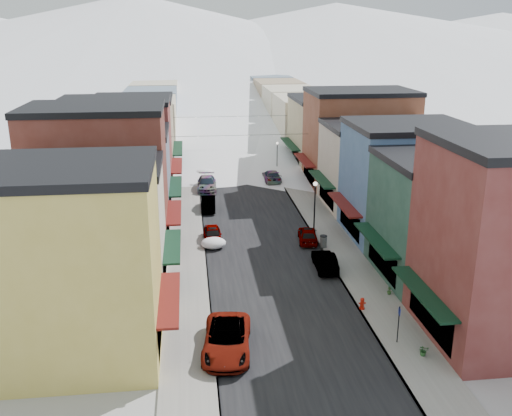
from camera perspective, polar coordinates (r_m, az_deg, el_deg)
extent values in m
plane|color=gray|center=(33.12, 5.23, -16.37)|extent=(600.00, 600.00, 0.00)
cube|color=black|center=(88.94, -2.73, 5.66)|extent=(10.00, 160.00, 0.01)
cube|color=gray|center=(88.72, -7.01, 5.56)|extent=(3.20, 160.00, 0.15)
cube|color=gray|center=(89.62, 1.50, 5.81)|extent=(3.20, 160.00, 0.15)
cube|color=slate|center=(88.72, -6.00, 5.60)|extent=(0.10, 160.00, 0.15)
cube|color=slate|center=(89.42, 0.51, 5.79)|extent=(0.10, 160.00, 0.15)
cube|color=gold|center=(34.16, -18.32, -5.65)|extent=(10.00, 8.50, 11.00)
cube|color=black|center=(32.41, -19.29, 3.74)|extent=(10.20, 8.70, 0.50)
cube|color=#5E1310|center=(34.41, -8.67, -8.95)|extent=(1.20, 7.22, 0.15)
cube|color=beige|center=(42.30, -16.06, -2.37)|extent=(10.00, 8.00, 9.00)
cube|color=black|center=(40.97, -16.62, 3.88)|extent=(10.20, 8.20, 0.50)
cube|color=black|center=(42.18, -8.38, -3.79)|extent=(1.20, 6.80, 0.15)
cube|color=maroon|center=(49.49, -15.41, 2.40)|extent=(11.00, 8.00, 12.00)
cube|color=black|center=(48.29, -16.01, 9.57)|extent=(11.20, 8.20, 0.50)
cube|color=#5E1310|center=(49.72, -8.19, -0.43)|extent=(1.20, 6.80, 0.15)
cube|color=slate|center=(58.01, -13.63, 2.95)|extent=(10.00, 9.00, 8.50)
cube|color=black|center=(57.07, -13.95, 7.32)|extent=(10.20, 9.20, 0.50)
cube|color=black|center=(57.86, -8.04, 2.17)|extent=(1.20, 7.65, 0.15)
cube|color=maroon|center=(66.61, -13.71, 5.70)|extent=(12.00, 9.00, 10.50)
cube|color=black|center=(65.74, -14.06, 10.39)|extent=(12.20, 9.20, 0.50)
cube|color=#5E1310|center=(66.58, -7.93, 4.22)|extent=(1.20, 7.65, 0.15)
cube|color=#8C795B|center=(76.36, -12.11, 6.91)|extent=(10.00, 11.00, 9.50)
cube|color=black|center=(75.62, -12.36, 10.64)|extent=(10.20, 11.20, 0.50)
cube|color=black|center=(76.35, -7.83, 5.95)|extent=(1.20, 9.35, 0.15)
cube|color=black|center=(36.18, 16.36, -8.11)|extent=(1.20, 7.65, 0.15)
cube|color=#1E4034|center=(45.53, 18.68, -1.20)|extent=(10.00, 9.00, 9.00)
cube|color=black|center=(44.30, 19.28, 4.63)|extent=(10.20, 9.20, 0.50)
cube|color=black|center=(43.89, 11.88, -3.12)|extent=(1.20, 7.65, 0.15)
cube|color=#3B5C87|center=(53.28, 14.71, 2.41)|extent=(10.00, 9.00, 10.00)
cube|color=black|center=(52.20, 15.15, 7.97)|extent=(10.20, 9.20, 0.50)
cube|color=#5E1310|center=(52.01, 8.80, 0.36)|extent=(1.20, 7.65, 0.15)
cube|color=#BFB19A|center=(61.81, 12.12, 3.95)|extent=(11.00, 9.00, 8.50)
cube|color=black|center=(60.93, 12.39, 8.06)|extent=(11.20, 9.20, 0.50)
cube|color=black|center=(60.39, 6.56, 2.88)|extent=(1.20, 7.65, 0.15)
cube|color=brown|center=(70.06, 10.24, 6.71)|extent=(12.00, 9.00, 11.00)
cube|color=black|center=(69.23, 10.50, 11.38)|extent=(12.20, 9.20, 0.50)
cube|color=#5E1310|center=(68.92, 4.86, 4.79)|extent=(1.20, 7.65, 0.15)
cube|color=tan|center=(79.45, 7.43, 7.38)|extent=(10.00, 11.00, 9.00)
cube|color=black|center=(78.75, 7.57, 10.78)|extent=(10.20, 11.20, 0.50)
cube|color=black|center=(78.52, 3.40, 6.41)|extent=(1.20, 9.35, 0.15)
cube|color=gray|center=(90.18, -10.89, 8.11)|extent=(9.00, 13.00, 8.00)
cube|color=gray|center=(91.86, 5.02, 8.53)|extent=(9.00, 13.00, 8.00)
cube|color=gray|center=(103.99, -10.40, 9.38)|extent=(9.00, 13.00, 8.00)
cube|color=gray|center=(105.46, 3.47, 9.75)|extent=(9.00, 13.00, 8.00)
cube|color=gray|center=(117.85, -10.03, 10.35)|extent=(9.00, 13.00, 8.00)
cube|color=gray|center=(119.14, 2.27, 10.68)|extent=(9.00, 13.00, 8.00)
cube|color=gray|center=(131.74, -9.73, 11.11)|extent=(9.00, 13.00, 8.00)
cube|color=gray|center=(132.89, 1.31, 11.41)|extent=(9.00, 13.00, 8.00)
cube|color=silver|center=(252.16, -5.60, 14.76)|extent=(360.00, 40.00, 12.00)
cone|color=white|center=(302.73, -11.87, 17.04)|extent=(300.00, 300.00, 34.00)
cone|color=white|center=(306.41, 7.91, 16.87)|extent=(320.00, 320.00, 30.00)
cone|color=white|center=(362.49, 23.14, 15.46)|extent=(280.00, 280.00, 26.00)
cylinder|color=black|center=(68.18, -1.57, 7.28)|extent=(16.40, 0.04, 0.04)
cylinder|color=black|center=(82.93, -2.54, 9.13)|extent=(16.40, 0.04, 0.04)
imported|color=silver|center=(34.68, -2.93, -12.99)|extent=(3.42, 6.23, 1.65)
imported|color=#AAADB2|center=(51.37, -4.37, -2.67)|extent=(1.67, 4.01, 1.36)
imported|color=black|center=(60.25, -4.78, 0.41)|extent=(1.63, 4.20, 1.37)
imported|color=#A5A7AD|center=(67.65, -4.94, 2.44)|extent=(2.41, 5.55, 1.59)
imported|color=black|center=(45.86, 6.90, -5.28)|extent=(1.68, 4.37, 1.42)
imported|color=gray|center=(51.42, 5.19, -2.66)|extent=(2.19, 4.27, 1.39)
imported|color=black|center=(71.25, 1.58, 3.22)|extent=(2.07, 5.00, 1.45)
imported|color=gray|center=(84.96, -3.23, 5.58)|extent=(1.86, 4.36, 1.47)
imported|color=silver|center=(104.49, -2.66, 7.85)|extent=(2.52, 5.13, 1.40)
cylinder|color=red|center=(40.08, 10.54, -9.81)|extent=(0.36, 0.36, 0.11)
cylinder|color=red|center=(39.96, 10.56, -9.47)|extent=(0.26, 0.26, 0.64)
sphere|color=red|center=(39.80, 10.59, -9.00)|extent=(0.28, 0.28, 0.28)
cylinder|color=red|center=(39.91, 10.57, -9.33)|extent=(0.48, 0.11, 0.11)
cylinder|color=black|center=(36.14, 14.05, -11.23)|extent=(0.07, 0.07, 2.41)
cube|color=navy|center=(35.74, 14.16, -10.00)|extent=(0.04, 0.33, 0.44)
cylinder|color=#585B5D|center=(49.97, 6.75, -3.37)|extent=(0.59, 0.59, 1.02)
cylinder|color=black|center=(49.78, 6.78, -2.80)|extent=(0.64, 0.64, 0.07)
cylinder|color=black|center=(54.08, 5.81, -2.19)|extent=(0.33, 0.33, 0.11)
cylinder|color=black|center=(53.39, 5.88, -0.03)|extent=(0.13, 0.13, 4.40)
sphere|color=white|center=(52.73, 5.96, 2.42)|extent=(0.40, 0.40, 0.40)
cylinder|color=black|center=(75.53, 2.11, 3.64)|extent=(0.28, 0.28, 0.09)
cylinder|color=black|center=(75.11, 2.12, 5.00)|extent=(0.11, 0.11, 3.75)
sphere|color=white|center=(74.70, 2.14, 6.50)|extent=(0.34, 0.34, 0.34)
imported|color=#275727|center=(35.65, 16.41, -13.51)|extent=(0.62, 0.55, 0.64)
imported|color=#345928|center=(42.41, 13.19, -8.06)|extent=(0.41, 0.41, 0.55)
ellipsoid|color=white|center=(36.91, -3.18, -11.66)|extent=(2.06, 1.75, 0.87)
ellipsoid|color=white|center=(38.08, -2.99, -11.04)|extent=(0.88, 0.79, 0.44)
ellipsoid|color=white|center=(50.01, -4.28, -3.51)|extent=(2.20, 1.86, 0.93)
ellipsoid|color=white|center=(51.22, -4.11, -3.26)|extent=(0.94, 0.85, 0.47)
ellipsoid|color=white|center=(73.84, -5.21, 3.52)|extent=(2.49, 2.11, 1.05)
ellipsoid|color=white|center=(75.08, -5.08, 3.55)|extent=(1.06, 0.96, 0.53)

